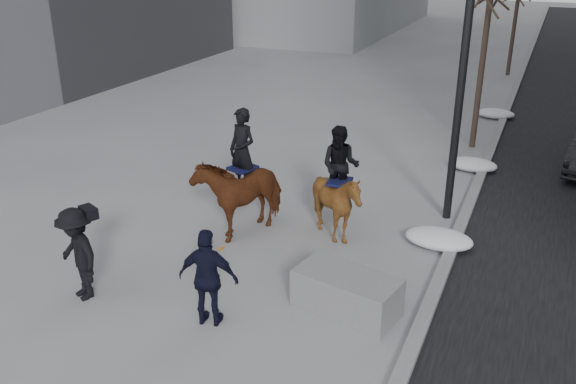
% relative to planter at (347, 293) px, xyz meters
% --- Properties ---
extents(ground, '(120.00, 120.00, 0.00)m').
position_rel_planter_xyz_m(ground, '(-1.67, 0.07, -0.36)').
color(ground, gray).
rests_on(ground, ground).
extents(curb, '(0.25, 90.00, 0.12)m').
position_rel_planter_xyz_m(curb, '(1.33, 10.07, -0.30)').
color(curb, gray).
rests_on(curb, ground).
extents(planter, '(1.94, 1.24, 0.72)m').
position_rel_planter_xyz_m(planter, '(0.00, 0.00, 0.00)').
color(planter, gray).
rests_on(planter, ground).
extents(tree_near, '(1.20, 1.20, 5.49)m').
position_rel_planter_xyz_m(tree_near, '(0.73, 10.22, 2.38)').
color(tree_near, '#32231D').
rests_on(tree_near, ground).
extents(tree_far, '(1.20, 1.20, 4.55)m').
position_rel_planter_xyz_m(tree_far, '(0.73, 21.93, 1.92)').
color(tree_far, '#33251E').
rests_on(tree_far, ground).
extents(mounted_left, '(1.58, 2.32, 2.74)m').
position_rel_planter_xyz_m(mounted_left, '(-3.21, 2.19, 0.66)').
color(mounted_left, '#48210E').
rests_on(mounted_left, ground).
extents(mounted_right, '(1.49, 1.63, 2.50)m').
position_rel_planter_xyz_m(mounted_right, '(-1.09, 2.58, 0.64)').
color(mounted_right, '#4B280F').
rests_on(mounted_right, ground).
extents(feeder, '(1.09, 0.95, 1.75)m').
position_rel_planter_xyz_m(feeder, '(-2.00, -1.27, 0.52)').
color(feeder, black).
rests_on(feeder, ground).
extents(camera_crew, '(1.30, 1.07, 1.75)m').
position_rel_planter_xyz_m(camera_crew, '(-4.55, -1.49, 0.53)').
color(camera_crew, black).
rests_on(camera_crew, ground).
extents(snow_piles, '(1.43, 11.68, 0.36)m').
position_rel_planter_xyz_m(snow_piles, '(1.03, 7.91, -0.19)').
color(snow_piles, white).
rests_on(snow_piles, ground).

